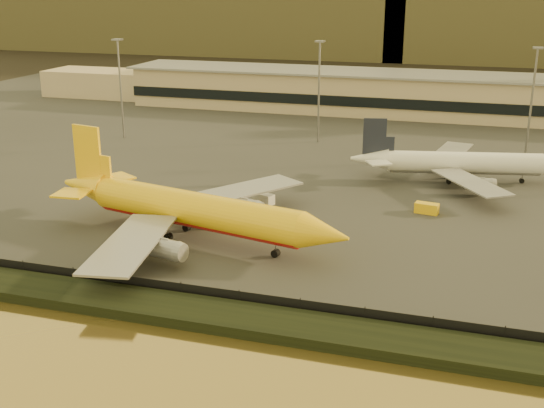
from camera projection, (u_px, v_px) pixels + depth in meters
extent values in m
plane|color=black|center=(257.00, 267.00, 99.02)|extent=(900.00, 900.00, 0.00)
cube|color=black|center=(213.00, 315.00, 83.37)|extent=(320.00, 7.00, 1.40)
cube|color=#2D2D2D|center=(366.00, 133.00, 185.20)|extent=(320.00, 220.00, 0.20)
cube|color=black|center=(224.00, 297.00, 86.81)|extent=(300.00, 0.05, 2.20)
cube|color=tan|center=(384.00, 94.00, 210.51)|extent=(160.00, 22.00, 12.00)
cube|color=black|center=(378.00, 103.00, 200.66)|extent=(160.00, 0.60, 3.00)
cube|color=gray|center=(385.00, 73.00, 208.54)|extent=(164.00, 24.00, 0.60)
cube|color=tan|center=(117.00, 84.00, 241.16)|extent=(50.00, 18.00, 9.00)
cylinder|color=slate|center=(121.00, 90.00, 175.33)|extent=(0.50, 0.50, 25.00)
cube|color=slate|center=(117.00, 40.00, 171.35)|extent=(2.20, 2.20, 0.40)
cylinder|color=slate|center=(319.00, 93.00, 170.43)|extent=(0.50, 0.50, 25.00)
cube|color=slate|center=(320.00, 41.00, 166.45)|extent=(2.20, 2.20, 0.40)
cylinder|color=slate|center=(531.00, 105.00, 154.64)|extent=(0.50, 0.50, 25.00)
cube|color=slate|center=(538.00, 48.00, 150.66)|extent=(2.20, 2.20, 0.40)
cube|color=brown|center=(216.00, 0.00, 438.07)|extent=(260.00, 160.00, 55.00)
cylinder|color=yellow|center=(196.00, 209.00, 107.31)|extent=(37.82, 13.40, 5.42)
cylinder|color=#BB100A|center=(197.00, 215.00, 107.61)|extent=(36.54, 12.01, 4.23)
cone|color=yellow|center=(325.00, 234.00, 96.80)|extent=(8.30, 6.87, 5.42)
cone|color=yellow|center=(86.00, 186.00, 118.18)|extent=(10.33, 7.32, 5.42)
cube|color=yellow|center=(88.00, 153.00, 115.82)|extent=(5.69, 1.66, 9.49)
cube|color=yellow|center=(116.00, 178.00, 121.55)|extent=(7.10, 7.08, 0.33)
cube|color=yellow|center=(72.00, 193.00, 112.60)|extent=(5.68, 5.63, 0.33)
cube|color=gray|center=(240.00, 191.00, 120.02)|extent=(19.30, 23.47, 0.33)
cylinder|color=gray|center=(242.00, 206.00, 116.36)|extent=(6.75, 4.26, 2.98)
cube|color=gray|center=(131.00, 243.00, 96.17)|extent=(11.08, 24.34, 0.33)
cylinder|color=gray|center=(162.00, 248.00, 98.33)|extent=(6.75, 4.26, 2.98)
cylinder|color=black|center=(276.00, 253.00, 102.02)|extent=(1.37, 1.18, 1.19)
cylinder|color=slate|center=(276.00, 249.00, 101.82)|extent=(0.21, 0.21, 2.44)
cylinder|color=black|center=(168.00, 237.00, 108.56)|extent=(1.37, 1.18, 1.19)
cylinder|color=slate|center=(168.00, 233.00, 108.36)|extent=(0.21, 0.21, 2.44)
cylinder|color=black|center=(187.00, 227.00, 112.59)|extent=(1.37, 1.18, 1.19)
cylinder|color=slate|center=(187.00, 224.00, 112.39)|extent=(0.21, 0.21, 2.44)
cylinder|color=white|center=(465.00, 162.00, 139.05)|extent=(31.12, 10.63, 4.29)
cylinder|color=gray|center=(464.00, 166.00, 139.29)|extent=(30.08, 9.53, 3.35)
cone|color=white|center=(369.00, 159.00, 140.58)|extent=(8.45, 5.81, 4.29)
cube|color=#1C2033|center=(375.00, 136.00, 139.03)|extent=(4.69, 1.32, 7.51)
cube|color=white|center=(377.00, 152.00, 144.39)|extent=(4.69, 4.50, 0.26)
cube|color=white|center=(379.00, 163.00, 136.28)|extent=(5.76, 5.68, 0.26)
cube|color=gray|center=(451.00, 152.00, 150.52)|extent=(9.27, 20.06, 0.26)
cylinder|color=gray|center=(462.00, 161.00, 147.97)|extent=(5.53, 3.38, 2.36)
cube|color=gray|center=(471.00, 182.00, 128.20)|extent=(15.78, 19.37, 0.26)
cylinder|color=gray|center=(479.00, 184.00, 131.12)|extent=(5.53, 3.38, 2.36)
cylinder|color=black|center=(522.00, 181.00, 139.18)|extent=(1.08, 0.93, 0.94)
cylinder|color=slate|center=(522.00, 178.00, 139.03)|extent=(0.23, 0.23, 1.93)
cylinder|color=black|center=(449.00, 182.00, 138.63)|extent=(1.08, 0.93, 0.94)
cylinder|color=slate|center=(449.00, 179.00, 138.47)|extent=(0.23, 0.23, 1.93)
cylinder|color=black|center=(446.00, 176.00, 142.28)|extent=(1.08, 0.93, 0.94)
cylinder|color=slate|center=(446.00, 174.00, 142.12)|extent=(0.23, 0.23, 1.93)
cube|color=yellow|center=(427.00, 208.00, 121.09)|extent=(4.34, 2.46, 1.85)
cube|color=white|center=(263.00, 198.00, 126.39)|extent=(4.65, 3.45, 1.91)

